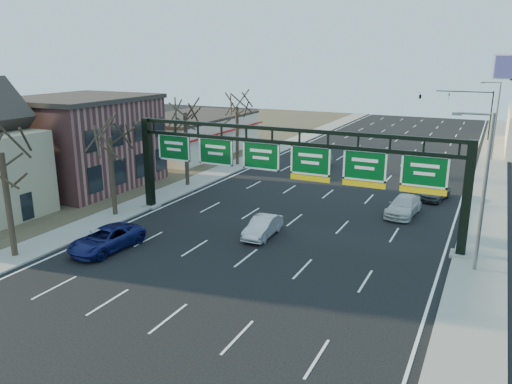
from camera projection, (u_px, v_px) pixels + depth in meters
The scene contains 19 objects.
ground at pixel (230, 270), 28.58m from camera, with size 160.00×160.00×0.00m, color black.
sidewalk_left at pixel (215, 174), 51.29m from camera, with size 3.00×120.00×0.12m, color gray.
sidewalk_right at pixel (487, 206), 40.51m from camera, with size 3.00×120.00×0.12m, color gray.
dirt_strip_left at pixel (122, 163), 56.44m from camera, with size 21.00×120.00×0.06m, color #473D2B.
lane_markings at pixel (335, 189), 45.91m from camera, with size 21.60×120.00×0.01m, color white.
sign_gantry at pixel (287, 165), 34.21m from camera, with size 24.60×1.20×7.20m.
brick_block at pixel (83, 142), 46.06m from camera, with size 10.40×12.40×8.30m.
cream_strip at pixel (191, 134), 62.13m from camera, with size 10.90×18.40×4.70m.
tree_gantry at pixel (108, 123), 36.40m from camera, with size 3.60×3.60×8.48m.
tree_mid at pixel (185, 101), 44.88m from camera, with size 3.60×3.60×9.24m.
tree_far at pixel (237, 97), 53.64m from camera, with size 3.60×3.60×8.86m.
streetlight_near at pixel (482, 185), 27.17m from camera, with size 2.15×0.22×9.00m.
streetlight_far at pixel (495, 117), 56.65m from camera, with size 2.15×0.22×9.00m.
traffic_signal_mast at pixel (446, 100), 72.39m from camera, with size 10.16×0.54×7.00m.
car_blue_suv at pixel (106, 239), 31.41m from camera, with size 2.40×5.20×1.44m, color #121853.
car_silver_sedan at pixel (263, 227), 33.76m from camera, with size 1.43×4.09×1.35m, color #B0B0B5.
car_white_wagon at pixel (404, 206), 38.29m from camera, with size 1.98×4.88×1.42m, color silver.
car_grey_far at pixel (436, 192), 42.29m from camera, with size 1.57×3.91×1.33m, color #3B3E40.
car_silver_distant at pixel (323, 161), 54.60m from camera, with size 1.43×4.10×1.35m, color #B3B3B8.
Camera 1 is at (12.84, -23.05, 11.96)m, focal length 35.00 mm.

